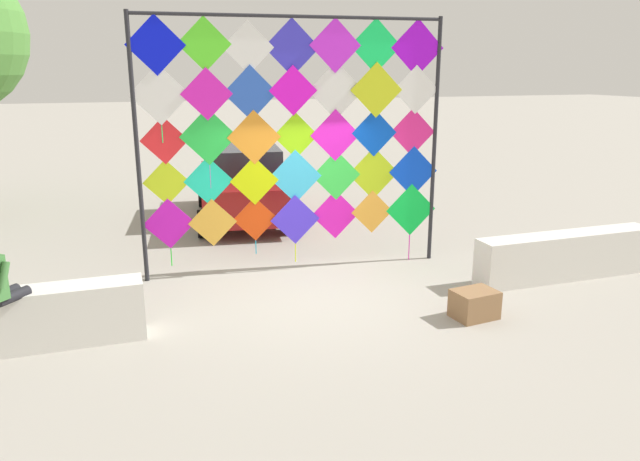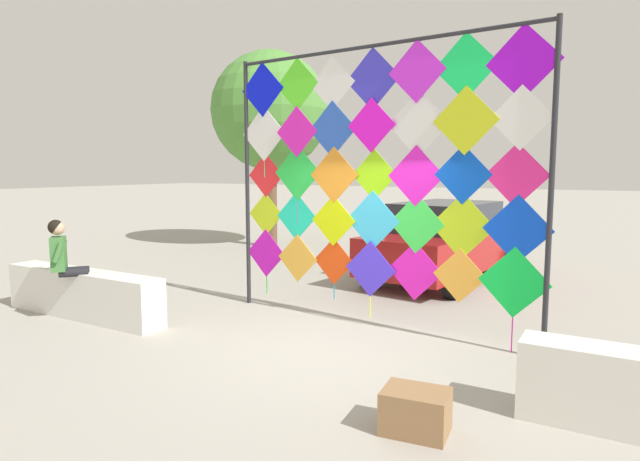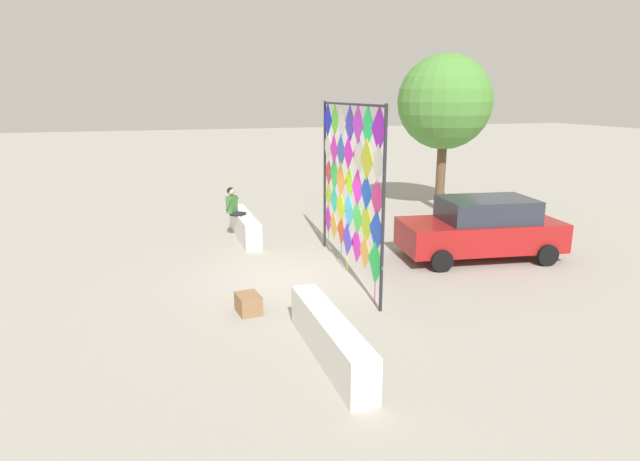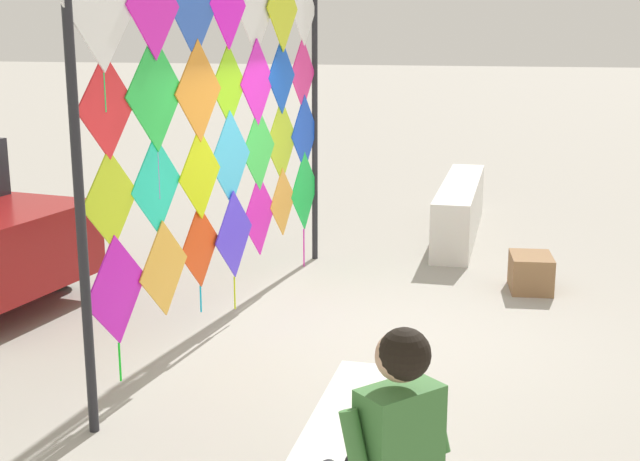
% 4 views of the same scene
% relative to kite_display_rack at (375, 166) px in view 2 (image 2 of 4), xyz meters
% --- Properties ---
extents(ground, '(120.00, 120.00, 0.00)m').
position_rel_kite_display_rack_xyz_m(ground, '(-0.11, -1.38, -2.42)').
color(ground, '#9E998E').
extents(plaza_ledge_left, '(3.23, 0.47, 0.75)m').
position_rel_kite_display_rack_xyz_m(plaza_ledge_left, '(-4.26, -1.86, -2.04)').
color(plaza_ledge_left, silver).
rests_on(plaza_ledge_left, ground).
extents(kite_display_rack, '(5.08, 0.48, 4.21)m').
position_rel_kite_display_rack_xyz_m(kite_display_rack, '(0.00, 0.00, 0.00)').
color(kite_display_rack, '#232328').
rests_on(kite_display_rack, ground).
extents(seated_vendor, '(0.74, 0.76, 1.60)m').
position_rel_kite_display_rack_xyz_m(seated_vendor, '(-4.21, -2.12, -1.46)').
color(seated_vendor, black).
rests_on(seated_vendor, ground).
extents(parked_car, '(2.52, 4.48, 1.66)m').
position_rel_kite_display_rack_xyz_m(parked_car, '(-0.14, 3.90, -1.57)').
color(parked_car, maroon).
rests_on(parked_car, ground).
extents(cardboard_box_large, '(0.63, 0.50, 0.39)m').
position_rel_kite_display_rack_xyz_m(cardboard_box_large, '(1.69, -2.81, -2.22)').
color(cardboard_box_large, olive).
rests_on(cardboard_box_large, ground).
extents(tree_palm_like, '(3.60, 3.52, 5.85)m').
position_rel_kite_display_rack_xyz_m(tree_palm_like, '(-6.34, 6.22, 1.63)').
color(tree_palm_like, brown).
rests_on(tree_palm_like, ground).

